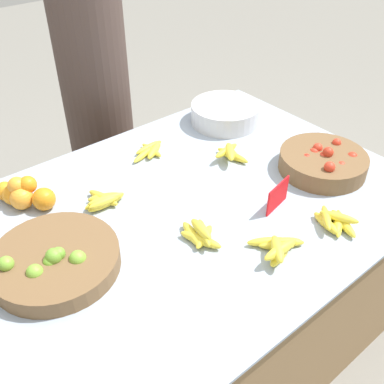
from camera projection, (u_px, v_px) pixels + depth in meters
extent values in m
plane|color=gray|center=(192.00, 331.00, 2.11)|extent=(12.00, 12.00, 0.00)
cube|color=olive|center=(192.00, 276.00, 1.88)|extent=(1.57, 1.15, 0.76)
cube|color=#99A8BC|center=(192.00, 204.00, 1.65)|extent=(1.64, 1.20, 0.01)
cylinder|color=brown|center=(55.00, 260.00, 1.37)|extent=(0.39, 0.39, 0.06)
sphere|color=#7AB238|center=(6.00, 264.00, 1.31)|extent=(0.05, 0.05, 0.05)
sphere|color=#7AB238|center=(55.00, 236.00, 1.45)|extent=(0.05, 0.05, 0.05)
sphere|color=#6BA333|center=(54.00, 256.00, 1.33)|extent=(0.05, 0.05, 0.05)
sphere|color=#89BC42|center=(46.00, 242.00, 1.43)|extent=(0.05, 0.05, 0.05)
sphere|color=#7AB238|center=(35.00, 273.00, 1.30)|extent=(0.05, 0.05, 0.05)
sphere|color=#6BA333|center=(59.00, 254.00, 1.34)|extent=(0.04, 0.04, 0.04)
sphere|color=#7AB238|center=(78.00, 259.00, 1.34)|extent=(0.05, 0.05, 0.05)
sphere|color=#7AB238|center=(51.00, 262.00, 1.33)|extent=(0.04, 0.04, 0.04)
cylinder|color=brown|center=(323.00, 162.00, 1.79)|extent=(0.35, 0.35, 0.08)
sphere|color=red|center=(330.00, 167.00, 1.68)|extent=(0.04, 0.04, 0.04)
sphere|color=red|center=(341.00, 166.00, 1.73)|extent=(0.04, 0.04, 0.04)
sphere|color=red|center=(328.00, 152.00, 1.76)|extent=(0.04, 0.04, 0.04)
sphere|color=red|center=(352.00, 158.00, 1.78)|extent=(0.05, 0.05, 0.05)
sphere|color=red|center=(337.00, 143.00, 1.83)|extent=(0.04, 0.04, 0.04)
sphere|color=red|center=(314.00, 153.00, 1.80)|extent=(0.04, 0.04, 0.04)
sphere|color=red|center=(306.00, 159.00, 1.77)|extent=(0.04, 0.04, 0.04)
sphere|color=red|center=(332.00, 173.00, 1.76)|extent=(0.04, 0.04, 0.04)
sphere|color=red|center=(322.00, 156.00, 1.82)|extent=(0.05, 0.05, 0.05)
sphere|color=red|center=(321.00, 165.00, 1.80)|extent=(0.05, 0.05, 0.05)
sphere|color=red|center=(324.00, 158.00, 1.78)|extent=(0.05, 0.05, 0.05)
sphere|color=red|center=(318.00, 148.00, 1.80)|extent=(0.04, 0.04, 0.04)
sphere|color=orange|center=(5.00, 191.00, 1.64)|extent=(0.07, 0.07, 0.07)
sphere|color=orange|center=(13.00, 195.00, 1.62)|extent=(0.08, 0.08, 0.08)
sphere|color=orange|center=(44.00, 199.00, 1.59)|extent=(0.08, 0.08, 0.08)
sphere|color=orange|center=(22.00, 198.00, 1.60)|extent=(0.08, 0.08, 0.08)
sphere|color=orange|center=(17.00, 186.00, 1.60)|extent=(0.07, 0.07, 0.07)
sphere|color=orange|center=(28.00, 185.00, 1.60)|extent=(0.06, 0.06, 0.06)
cylinder|color=silver|center=(225.00, 113.00, 2.11)|extent=(0.32, 0.32, 0.09)
cube|color=red|center=(278.00, 196.00, 1.59)|extent=(0.13, 0.03, 0.10)
ellipsoid|color=yellow|center=(268.00, 242.00, 1.46)|extent=(0.13, 0.11, 0.03)
ellipsoid|color=yellow|center=(286.00, 242.00, 1.46)|extent=(0.11, 0.10, 0.03)
ellipsoid|color=yellow|center=(280.00, 254.00, 1.41)|extent=(0.13, 0.07, 0.03)
ellipsoid|color=yellow|center=(282.00, 242.00, 1.46)|extent=(0.13, 0.10, 0.03)
ellipsoid|color=yellow|center=(276.00, 246.00, 1.44)|extent=(0.10, 0.09, 0.03)
ellipsoid|color=yellow|center=(277.00, 249.00, 1.39)|extent=(0.10, 0.12, 0.03)
ellipsoid|color=yellow|center=(280.00, 250.00, 1.39)|extent=(0.14, 0.04, 0.03)
ellipsoid|color=yellow|center=(97.00, 201.00, 1.63)|extent=(0.12, 0.05, 0.03)
ellipsoid|color=yellow|center=(106.00, 202.00, 1.62)|extent=(0.15, 0.04, 0.03)
ellipsoid|color=yellow|center=(104.00, 197.00, 1.65)|extent=(0.12, 0.07, 0.03)
ellipsoid|color=yellow|center=(103.00, 198.00, 1.64)|extent=(0.07, 0.14, 0.03)
ellipsoid|color=yellow|center=(106.00, 199.00, 1.60)|extent=(0.14, 0.05, 0.03)
ellipsoid|color=yellow|center=(104.00, 202.00, 1.59)|extent=(0.12, 0.04, 0.03)
ellipsoid|color=yellow|center=(204.00, 237.00, 1.48)|extent=(0.12, 0.08, 0.03)
ellipsoid|color=yellow|center=(192.00, 234.00, 1.49)|extent=(0.06, 0.13, 0.03)
ellipsoid|color=yellow|center=(201.00, 240.00, 1.46)|extent=(0.09, 0.15, 0.03)
ellipsoid|color=yellow|center=(204.00, 232.00, 1.47)|extent=(0.08, 0.13, 0.03)
ellipsoid|color=yellow|center=(201.00, 229.00, 1.46)|extent=(0.05, 0.12, 0.03)
ellipsoid|color=yellow|center=(154.00, 150.00, 1.90)|extent=(0.13, 0.10, 0.03)
ellipsoid|color=yellow|center=(144.00, 154.00, 1.88)|extent=(0.15, 0.07, 0.03)
ellipsoid|color=yellow|center=(149.00, 147.00, 1.93)|extent=(0.15, 0.04, 0.03)
ellipsoid|color=yellow|center=(152.00, 150.00, 1.91)|extent=(0.03, 0.13, 0.03)
ellipsoid|color=yellow|center=(234.00, 157.00, 1.87)|extent=(0.06, 0.12, 0.03)
ellipsoid|color=yellow|center=(233.00, 153.00, 1.89)|extent=(0.07, 0.12, 0.03)
ellipsoid|color=yellow|center=(233.00, 155.00, 1.87)|extent=(0.05, 0.16, 0.03)
ellipsoid|color=yellow|center=(226.00, 151.00, 1.86)|extent=(0.14, 0.05, 0.03)
ellipsoid|color=yellow|center=(230.00, 152.00, 1.84)|extent=(0.11, 0.12, 0.04)
ellipsoid|color=yellow|center=(326.00, 223.00, 1.53)|extent=(0.06, 0.13, 0.03)
ellipsoid|color=yellow|center=(338.00, 223.00, 1.53)|extent=(0.14, 0.11, 0.03)
ellipsoid|color=yellow|center=(338.00, 223.00, 1.53)|extent=(0.12, 0.09, 0.03)
ellipsoid|color=yellow|center=(343.00, 223.00, 1.53)|extent=(0.09, 0.15, 0.03)
ellipsoid|color=yellow|center=(332.00, 218.00, 1.56)|extent=(0.10, 0.10, 0.03)
ellipsoid|color=yellow|center=(339.00, 217.00, 1.52)|extent=(0.08, 0.13, 0.03)
ellipsoid|color=yellow|center=(326.00, 218.00, 1.52)|extent=(0.11, 0.11, 0.03)
cylinder|color=#473833|center=(99.00, 113.00, 2.37)|extent=(0.35, 0.35, 1.40)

